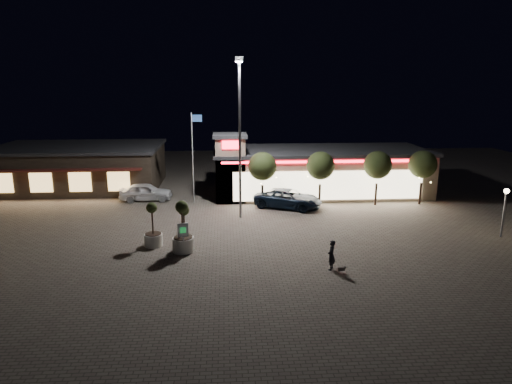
{
  "coord_description": "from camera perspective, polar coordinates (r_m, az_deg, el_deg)",
  "views": [
    {
      "loc": [
        0.84,
        -27.0,
        10.51
      ],
      "look_at": [
        3.11,
        6.0,
        2.55
      ],
      "focal_mm": 32.0,
      "sensor_mm": 36.0,
      "label": 1
    }
  ],
  "objects": [
    {
      "name": "string_tree_a",
      "position": [
        38.76,
        0.81,
        3.21
      ],
      "size": [
        2.42,
        2.42,
        4.79
      ],
      "color": "#332319",
      "rests_on": "ground"
    },
    {
      "name": "string_tree_c",
      "position": [
        40.81,
        14.97,
        3.27
      ],
      "size": [
        2.42,
        2.42,
        4.79
      ],
      "color": "#332319",
      "rests_on": "ground"
    },
    {
      "name": "pedestrian",
      "position": [
        26.71,
        9.4,
        -7.79
      ],
      "size": [
        0.66,
        0.76,
        1.76
      ],
      "primitive_type": "imported",
      "rotation": [
        0.0,
        0.0,
        -2.01
      ],
      "color": "black",
      "rests_on": "ground"
    },
    {
      "name": "valet_sign",
      "position": [
        28.73,
        -9.11,
        -5.05
      ],
      "size": [
        0.67,
        0.23,
        2.05
      ],
      "color": "gray",
      "rests_on": "ground"
    },
    {
      "name": "dog",
      "position": [
        26.59,
        10.76,
        -9.37
      ],
      "size": [
        0.51,
        0.27,
        0.27
      ],
      "color": "#59514C",
      "rests_on": "ground"
    },
    {
      "name": "string_tree_b",
      "position": [
        39.48,
        8.07,
        3.26
      ],
      "size": [
        2.42,
        2.42,
        4.79
      ],
      "color": "#332319",
      "rests_on": "ground"
    },
    {
      "name": "white_sedan",
      "position": [
        42.75,
        -13.6,
        0.02
      ],
      "size": [
        4.75,
        2.01,
        1.6
      ],
      "primitive_type": "imported",
      "rotation": [
        0.0,
        0.0,
        1.6
      ],
      "color": "silver",
      "rests_on": "ground"
    },
    {
      "name": "planter_left",
      "position": [
        30.79,
        -12.75,
        -4.97
      ],
      "size": [
        1.2,
        1.2,
        2.96
      ],
      "color": "silver",
      "rests_on": "ground"
    },
    {
      "name": "lamp_post_east",
      "position": [
        35.68,
        28.69,
        -1.21
      ],
      "size": [
        0.36,
        0.36,
        3.48
      ],
      "color": "gray",
      "rests_on": "ground"
    },
    {
      "name": "planter_right",
      "position": [
        29.82,
        -8.91,
        -5.4
      ],
      "size": [
        1.21,
        1.21,
        2.97
      ],
      "color": "silver",
      "rests_on": "ground"
    },
    {
      "name": "retail_building",
      "position": [
        44.46,
        7.38,
        2.66
      ],
      "size": [
        20.4,
        8.4,
        6.1
      ],
      "color": "gray",
      "rests_on": "ground"
    },
    {
      "name": "string_tree_d",
      "position": [
        42.27,
        20.11,
        3.24
      ],
      "size": [
        2.42,
        2.42,
        4.79
      ],
      "color": "#332319",
      "rests_on": "ground"
    },
    {
      "name": "flagpole",
      "position": [
        40.5,
        -7.81,
        5.23
      ],
      "size": [
        0.95,
        0.1,
        8.0
      ],
      "color": "white",
      "rests_on": "ground"
    },
    {
      "name": "restaurant_building",
      "position": [
        49.96,
        -21.18,
        3.0
      ],
      "size": [
        16.4,
        11.0,
        4.3
      ],
      "color": "#382D23",
      "rests_on": "ground"
    },
    {
      "name": "floodlight_pole",
      "position": [
        35.19,
        -2.05,
        7.83
      ],
      "size": [
        0.6,
        0.4,
        12.38
      ],
      "color": "gray",
      "rests_on": "ground"
    },
    {
      "name": "pickup_truck",
      "position": [
        39.22,
        4.03,
        -0.83
      ],
      "size": [
        6.34,
        4.83,
        1.6
      ],
      "primitive_type": "imported",
      "rotation": [
        0.0,
        0.0,
        1.14
      ],
      "color": "black",
      "rests_on": "ground"
    },
    {
      "name": "ground",
      "position": [
        28.98,
        -5.38,
        -7.79
      ],
      "size": [
        90.0,
        90.0,
        0.0
      ],
      "primitive_type": "plane",
      "color": "#61594E",
      "rests_on": "ground"
    },
    {
      "name": "planter_mid",
      "position": [
        29.41,
        -9.14,
        -5.44
      ],
      "size": [
        1.36,
        1.36,
        3.34
      ],
      "color": "silver",
      "rests_on": "ground"
    }
  ]
}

